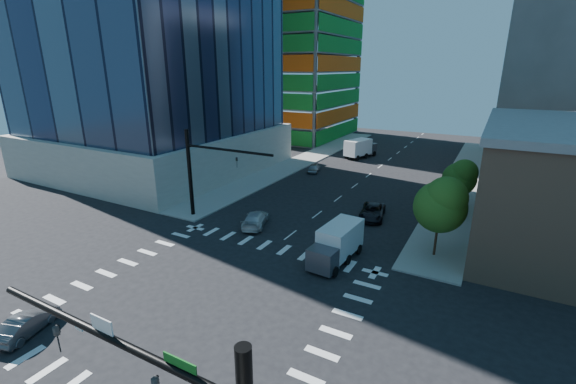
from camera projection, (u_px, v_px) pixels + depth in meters
The scene contains 14 objects.
ground at pixel (206, 299), 26.08m from camera, with size 160.00×160.00×0.00m, color black.
road_markings at pixel (206, 299), 26.08m from camera, with size 20.00×20.00×0.01m, color silver.
sidewalk_ne at pixel (464, 180), 53.71m from camera, with size 5.00×60.00×0.15m, color gray.
sidewalk_nw at pixel (304, 160), 65.14m from camera, with size 5.00×60.00×0.15m, color gray.
construction_building at pixel (289, 21), 82.69m from camera, with size 25.16×34.50×70.60m.
signal_mast_nw at pixel (201, 167), 38.55m from camera, with size 10.20×0.40×9.00m.
tree_south at pixel (442, 204), 30.46m from camera, with size 4.16×4.16×6.82m.
tree_north at pixel (461, 177), 40.55m from camera, with size 3.54×3.52×5.78m.
car_nb_far at pixel (372, 212), 39.98m from camera, with size 2.33×5.05×1.40m, color black.
car_sb_near at pixel (255, 219), 38.02m from camera, with size 1.99×4.90×1.42m, color silver.
car_sb_mid at pixel (314, 168), 57.81m from camera, with size 1.50×3.72×1.27m, color #A5A7AD.
car_sb_cross at pixel (27, 324), 22.60m from camera, with size 1.34×3.83×1.26m, color #4A4B4F.
box_truck_near at pixel (335, 247), 30.72m from camera, with size 2.79×5.75×2.93m.
box_truck_far at pixel (361, 149), 66.97m from camera, with size 4.30×6.63×3.22m.
Camera 1 is at (15.71, -17.12, 14.97)m, focal length 24.00 mm.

